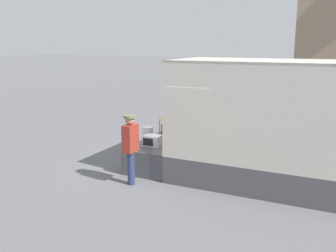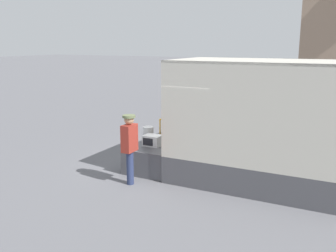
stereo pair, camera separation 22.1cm
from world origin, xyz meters
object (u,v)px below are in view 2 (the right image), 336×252
(portable_generator, at_px, (173,131))
(orange_bucket, at_px, (148,134))
(worker_person, at_px, (129,142))
(microwave, at_px, (153,140))

(portable_generator, relative_size, orange_bucket, 1.51)
(portable_generator, xyz_separation_m, worker_person, (-0.13, -2.15, 0.16))
(portable_generator, bearing_deg, microwave, -99.44)
(microwave, bearing_deg, worker_person, -88.97)
(portable_generator, distance_m, worker_person, 2.16)
(microwave, height_order, worker_person, worker_person)
(microwave, xyz_separation_m, orange_bucket, (-0.39, 0.44, 0.06))
(portable_generator, xyz_separation_m, orange_bucket, (-0.55, -0.50, -0.03))
(portable_generator, bearing_deg, worker_person, -93.56)
(worker_person, bearing_deg, microwave, 91.03)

